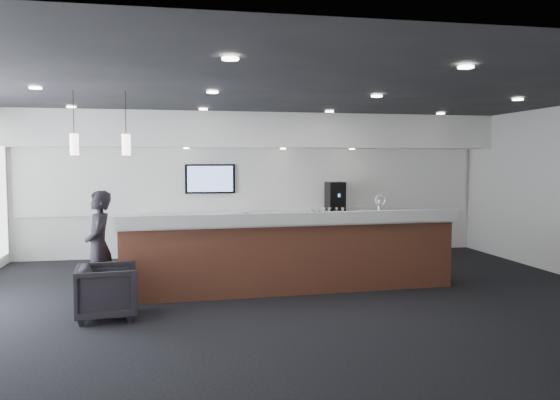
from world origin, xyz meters
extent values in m
plane|color=black|center=(0.00, 0.00, 0.00)|extent=(10.00, 10.00, 0.00)
cube|color=black|center=(0.00, 0.00, 3.00)|extent=(10.00, 8.00, 0.02)
cube|color=silver|center=(0.00, 4.00, 1.50)|extent=(10.00, 0.02, 3.00)
cube|color=white|center=(0.00, 3.55, 2.65)|extent=(10.00, 0.90, 0.70)
cube|color=white|center=(0.00, 3.97, 1.60)|extent=(9.80, 0.06, 1.40)
cube|color=#9B9FA3|center=(0.00, 3.64, 0.45)|extent=(5.00, 0.60, 0.90)
cube|color=silver|center=(0.00, 3.64, 0.93)|extent=(5.06, 0.66, 0.05)
cylinder|color=white|center=(-2.00, 3.32, 0.50)|extent=(0.60, 0.02, 0.02)
cylinder|color=white|center=(-1.00, 3.32, 0.50)|extent=(0.60, 0.02, 0.02)
cylinder|color=white|center=(0.00, 3.32, 0.50)|extent=(0.60, 0.02, 0.02)
cylinder|color=white|center=(1.00, 3.32, 0.50)|extent=(0.60, 0.02, 0.02)
cylinder|color=white|center=(2.00, 3.32, 0.50)|extent=(0.60, 0.02, 0.02)
cube|color=black|center=(-1.00, 3.91, 1.65)|extent=(1.05, 0.07, 0.62)
cube|color=blue|center=(-1.00, 3.87, 1.65)|extent=(0.95, 0.01, 0.54)
cylinder|color=beige|center=(-2.40, 0.80, 2.25)|extent=(0.12, 0.12, 0.30)
cylinder|color=beige|center=(-3.10, 0.80, 2.25)|extent=(0.12, 0.12, 0.30)
cube|color=brown|center=(0.03, 0.58, 0.53)|extent=(5.17, 0.94, 1.05)
cube|color=silver|center=(0.03, 0.58, 1.08)|extent=(5.25, 1.02, 0.06)
cube|color=silver|center=(0.05, 0.18, 1.17)|extent=(5.22, 0.34, 0.18)
cylinder|color=white|center=(1.54, 0.74, 1.25)|extent=(0.04, 0.04, 0.28)
torus|color=white|center=(1.54, 0.68, 1.39)|extent=(0.19, 0.04, 0.19)
cube|color=black|center=(1.68, 3.71, 1.26)|extent=(0.38, 0.42, 0.62)
cube|color=white|center=(1.68, 3.49, 0.96)|extent=(0.22, 0.12, 0.02)
cube|color=white|center=(-0.29, 3.55, 1.05)|extent=(0.15, 0.04, 0.21)
cube|color=white|center=(1.25, 3.57, 1.06)|extent=(0.16, 0.03, 0.21)
imported|color=black|center=(-2.60, -0.47, 0.35)|extent=(0.83, 0.81, 0.69)
imported|color=black|center=(-2.81, 0.44, 0.80)|extent=(0.44, 0.62, 1.60)
imported|color=white|center=(1.80, 3.54, 0.99)|extent=(0.09, 0.09, 0.09)
imported|color=white|center=(1.66, 3.54, 0.99)|extent=(0.13, 0.13, 0.09)
imported|color=white|center=(1.52, 3.54, 0.99)|extent=(0.11, 0.11, 0.09)
imported|color=white|center=(1.38, 3.54, 0.99)|extent=(0.12, 0.12, 0.09)
imported|color=white|center=(1.24, 3.54, 0.99)|extent=(0.12, 0.12, 0.09)
imported|color=white|center=(1.10, 3.54, 0.99)|extent=(0.10, 0.10, 0.09)
camera|label=1|loc=(-1.72, -7.67, 2.01)|focal=35.00mm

